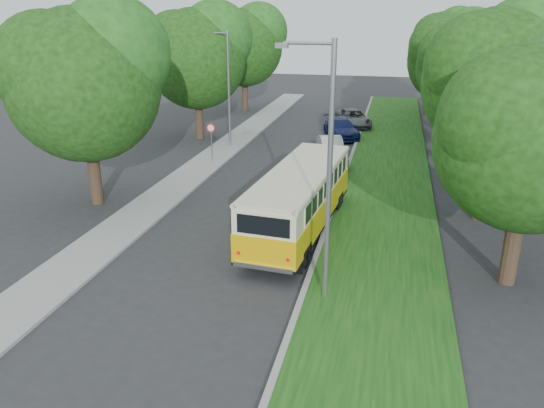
% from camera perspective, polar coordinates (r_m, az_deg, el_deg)
% --- Properties ---
extents(ground, '(120.00, 120.00, 0.00)m').
position_cam_1_polar(ground, '(20.33, -5.51, -5.30)').
color(ground, '#2B2B2D').
rests_on(ground, ground).
extents(curb, '(0.20, 70.00, 0.15)m').
position_cam_1_polar(curb, '(24.09, 6.42, -0.98)').
color(curb, gray).
rests_on(curb, ground).
extents(grass_verge, '(4.50, 70.00, 0.13)m').
position_cam_1_polar(grass_verge, '(23.97, 12.00, -1.44)').
color(grass_verge, '#134612').
rests_on(grass_verge, ground).
extents(sidewalk, '(2.20, 70.00, 0.12)m').
position_cam_1_polar(sidewalk, '(26.30, -12.05, 0.49)').
color(sidewalk, gray).
rests_on(sidewalk, ground).
extents(treeline, '(24.27, 41.91, 9.46)m').
position_cam_1_polar(treeline, '(35.58, 8.69, 15.44)').
color(treeline, '#332319').
rests_on(treeline, ground).
extents(lamppost_near, '(1.71, 0.16, 8.00)m').
position_cam_1_polar(lamppost_near, '(15.59, 5.88, 3.90)').
color(lamppost_near, gray).
rests_on(lamppost_near, ground).
extents(lamppost_far, '(1.71, 0.16, 7.50)m').
position_cam_1_polar(lamppost_far, '(35.34, -4.84, 12.60)').
color(lamppost_far, gray).
rests_on(lamppost_far, ground).
extents(warning_sign, '(0.56, 0.10, 2.50)m').
position_cam_1_polar(warning_sign, '(31.94, -6.57, 7.36)').
color(warning_sign, gray).
rests_on(warning_sign, ground).
extents(vintage_bus, '(3.19, 9.44, 2.75)m').
position_cam_1_polar(vintage_bus, '(21.64, 2.97, 0.33)').
color(vintage_bus, '#ECB407').
rests_on(vintage_bus, ground).
extents(car_silver, '(1.83, 4.19, 1.41)m').
position_cam_1_polar(car_silver, '(29.51, 6.59, 4.27)').
color(car_silver, '#B2B2B7').
rests_on(car_silver, ground).
extents(car_white, '(2.38, 4.08, 1.27)m').
position_cam_1_polar(car_white, '(33.51, 6.38, 6.08)').
color(car_white, silver).
rests_on(car_white, ground).
extents(car_blue, '(3.38, 4.97, 1.34)m').
position_cam_1_polar(car_blue, '(39.04, 7.46, 8.09)').
color(car_blue, navy).
rests_on(car_blue, ground).
extents(car_grey, '(3.46, 5.29, 1.35)m').
position_cam_1_polar(car_grey, '(42.85, 8.75, 9.10)').
color(car_grey, '#575A5E').
rests_on(car_grey, ground).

